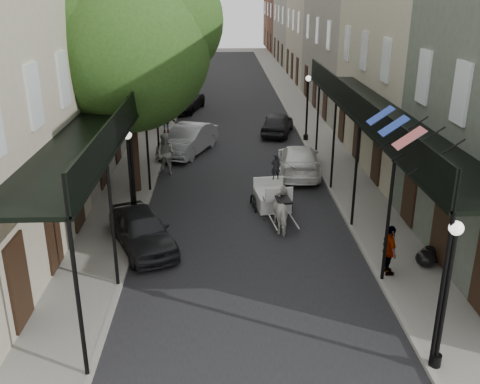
{
  "coord_description": "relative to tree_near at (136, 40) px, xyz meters",
  "views": [
    {
      "loc": [
        -0.85,
        -12.1,
        8.42
      ],
      "look_at": [
        -0.2,
        5.71,
        1.6
      ],
      "focal_mm": 40.0,
      "sensor_mm": 36.0,
      "label": 1
    }
  ],
  "objects": [
    {
      "name": "ground",
      "position": [
        4.2,
        -10.18,
        -6.49
      ],
      "size": [
        140.0,
        140.0,
        0.0
      ],
      "primitive_type": "plane",
      "color": "gray",
      "rests_on": "ground"
    },
    {
      "name": "road",
      "position": [
        4.2,
        9.82,
        -6.48
      ],
      "size": [
        8.0,
        90.0,
        0.01
      ],
      "primitive_type": "cube",
      "color": "black",
      "rests_on": "ground"
    },
    {
      "name": "sidewalk_left",
      "position": [
        -0.8,
        9.82,
        -6.43
      ],
      "size": [
        2.2,
        90.0,
        0.12
      ],
      "primitive_type": "cube",
      "color": "gray",
      "rests_on": "ground"
    },
    {
      "name": "sidewalk_right",
      "position": [
        9.2,
        9.82,
        -6.43
      ],
      "size": [
        2.2,
        90.0,
        0.12
      ],
      "primitive_type": "cube",
      "color": "gray",
      "rests_on": "ground"
    },
    {
      "name": "building_row_left",
      "position": [
        -4.4,
        19.82,
        -1.24
      ],
      "size": [
        5.0,
        80.0,
        10.5
      ],
      "primitive_type": "cube",
      "color": "#ADA58A",
      "rests_on": "ground"
    },
    {
      "name": "building_row_right",
      "position": [
        12.8,
        19.82,
        -1.24
      ],
      "size": [
        5.0,
        80.0,
        10.5
      ],
      "primitive_type": "cube",
      "color": "gray",
      "rests_on": "ground"
    },
    {
      "name": "gallery_left",
      "position": [
        -0.59,
        -3.2,
        -2.44
      ],
      "size": [
        2.2,
        18.05,
        4.88
      ],
      "color": "black",
      "rests_on": "sidewalk_left"
    },
    {
      "name": "gallery_right",
      "position": [
        8.99,
        -3.2,
        -2.44
      ],
      "size": [
        2.2,
        18.05,
        4.88
      ],
      "color": "black",
      "rests_on": "sidewalk_right"
    },
    {
      "name": "tree_near",
      "position": [
        0.0,
        0.0,
        0.0
      ],
      "size": [
        7.31,
        6.8,
        9.63
      ],
      "color": "#382619",
      "rests_on": "sidewalk_left"
    },
    {
      "name": "tree_far",
      "position": [
        -0.05,
        14.0,
        -0.65
      ],
      "size": [
        6.45,
        6.0,
        8.61
      ],
      "color": "#382619",
      "rests_on": "sidewalk_left"
    },
    {
      "name": "lamppost_right_near",
      "position": [
        8.3,
        -12.18,
        -4.44
      ],
      "size": [
        0.32,
        0.32,
        3.71
      ],
      "color": "black",
      "rests_on": "sidewalk_right"
    },
    {
      "name": "lamppost_left",
      "position": [
        0.1,
        -4.18,
        -4.44
      ],
      "size": [
        0.32,
        0.32,
        3.71
      ],
      "color": "black",
      "rests_on": "sidewalk_left"
    },
    {
      "name": "lamppost_right_far",
      "position": [
        8.3,
        7.82,
        -4.44
      ],
      "size": [
        0.32,
        0.32,
        3.71
      ],
      "color": "black",
      "rests_on": "sidewalk_right"
    },
    {
      "name": "horse",
      "position": [
        5.63,
        -4.18,
        -5.75
      ],
      "size": [
        1.01,
        1.84,
        1.48
      ],
      "primitive_type": "imported",
      "rotation": [
        0.0,
        0.0,
        3.27
      ],
      "color": "silver",
      "rests_on": "ground"
    },
    {
      "name": "carriage",
      "position": [
        5.34,
        -1.89,
        -5.53
      ],
      "size": [
        1.69,
        2.32,
        2.48
      ],
      "rotation": [
        0.0,
        0.0,
        0.13
      ],
      "color": "black",
      "rests_on": "ground"
    },
    {
      "name": "pedestrian_walking",
      "position": [
        0.7,
        2.32,
        -5.5
      ],
      "size": [
        1.18,
        1.06,
        1.98
      ],
      "primitive_type": "imported",
      "rotation": [
        0.0,
        0.0,
        -0.4
      ],
      "color": "#A4A59C",
      "rests_on": "ground"
    },
    {
      "name": "pedestrian_sidewalk_left",
      "position": [
        -0.0,
        9.77,
        -5.48
      ],
      "size": [
        1.21,
        0.78,
        1.78
      ],
      "primitive_type": "imported",
      "rotation": [
        0.0,
        0.0,
        3.25
      ],
      "color": "gray",
      "rests_on": "sidewalk_left"
    },
    {
      "name": "pedestrian_sidewalk_right",
      "position": [
        8.44,
        -7.86,
        -5.56
      ],
      "size": [
        0.44,
        0.96,
        1.61
      ],
      "primitive_type": "imported",
      "rotation": [
        0.0,
        0.0,
        1.62
      ],
      "color": "gray",
      "rests_on": "sidewalk_right"
    },
    {
      "name": "car_left_near",
      "position": [
        0.6,
        -5.57,
        -5.8
      ],
      "size": [
        3.12,
        4.36,
        1.38
      ],
      "primitive_type": "imported",
      "rotation": [
        0.0,
        0.0,
        0.41
      ],
      "color": "black",
      "rests_on": "ground"
    },
    {
      "name": "car_left_mid",
      "position": [
        1.6,
        5.69,
        -5.71
      ],
      "size": [
        3.23,
        4.98,
        1.55
      ],
      "primitive_type": "imported",
      "rotation": [
        0.0,
        0.0,
        -0.37
      ],
      "color": "#9F9FA4",
      "rests_on": "ground"
    },
    {
      "name": "car_left_far",
      "position": [
        0.6,
        16.4,
        -5.81
      ],
      "size": [
        3.29,
        5.23,
        1.35
      ],
      "primitive_type": "imported",
      "rotation": [
        0.0,
        0.0,
        -0.23
      ],
      "color": "black",
      "rests_on": "ground"
    },
    {
      "name": "car_right_near",
      "position": [
        7.05,
        2.07,
        -5.79
      ],
      "size": [
        2.43,
        4.98,
        1.39
      ],
      "primitive_type": "imported",
      "rotation": [
        0.0,
        0.0,
        3.04
      ],
      "color": "white",
      "rests_on": "ground"
    },
    {
      "name": "car_right_far",
      "position": [
        6.8,
        9.53,
        -5.8
      ],
      "size": [
        2.57,
        4.3,
        1.37
      ],
      "primitive_type": "imported",
      "rotation": [
        0.0,
        0.0,
        2.89
      ],
      "color": "black",
      "rests_on": "ground"
    },
    {
      "name": "trash_bags",
      "position": [
        9.91,
        -7.26,
        -6.11
      ],
      "size": [
        0.91,
        1.06,
        0.55
      ],
      "color": "black",
      "rests_on": "sidewalk_right"
    }
  ]
}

